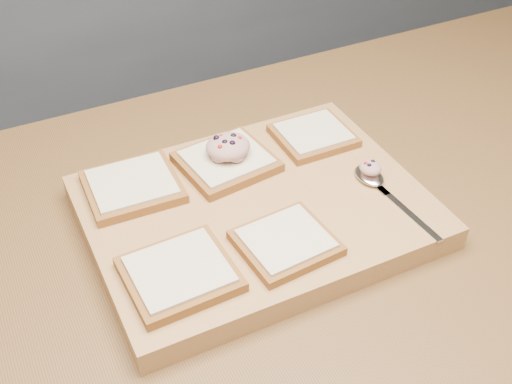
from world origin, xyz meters
TOP-DOWN VIEW (x-y plane):
  - island_counter at (0.00, 0.00)m, footprint 2.00×0.80m
  - back_counter at (0.00, 1.43)m, footprint 3.60×0.62m
  - cutting_board at (-0.13, 0.00)m, footprint 0.46×0.35m
  - bread_far_left at (-0.27, 0.10)m, footprint 0.13×0.12m
  - bread_far_center at (-0.13, 0.09)m, footprint 0.14×0.13m
  - bread_far_right at (0.02, 0.10)m, footprint 0.11×0.11m
  - bread_near_left at (-0.27, -0.09)m, footprint 0.13×0.12m
  - bread_near_center at (-0.13, -0.09)m, footprint 0.13×0.12m
  - tuna_salad_dollop at (-0.13, 0.10)m, footprint 0.07×0.06m
  - spoon at (0.04, -0.04)m, footprint 0.04×0.18m
  - spoon_salad at (0.04, -0.03)m, footprint 0.03×0.03m

SIDE VIEW (x-z plane):
  - island_counter at x=0.00m, z-range 0.00..0.90m
  - back_counter at x=0.00m, z-range 0.00..0.94m
  - cutting_board at x=-0.13m, z-range 0.90..0.94m
  - spoon at x=0.04m, z-range 0.94..0.95m
  - bread_far_right at x=0.02m, z-range 0.94..0.95m
  - bread_near_center at x=-0.13m, z-range 0.94..0.95m
  - bread_far_left at x=-0.27m, z-range 0.94..0.95m
  - bread_near_left at x=-0.27m, z-range 0.94..0.95m
  - bread_far_center at x=-0.13m, z-range 0.94..0.95m
  - spoon_salad at x=0.04m, z-range 0.95..0.97m
  - tuna_salad_dollop at x=-0.13m, z-range 0.95..0.99m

